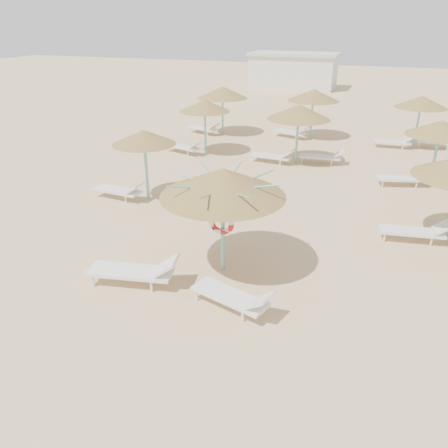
% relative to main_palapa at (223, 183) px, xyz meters
% --- Properties ---
extents(ground, '(120.00, 120.00, 0.00)m').
position_rel_main_palapa_xyz_m(ground, '(0.28, -0.38, -2.51)').
color(ground, tan).
rests_on(ground, ground).
extents(main_palapa, '(3.22, 3.22, 2.89)m').
position_rel_main_palapa_xyz_m(main_palapa, '(0.00, 0.00, 0.00)').
color(main_palapa, '#6AB8B0').
rests_on(main_palapa, ground).
extents(lounger_main_a, '(2.43, 1.15, 0.85)m').
position_rel_main_palapa_xyz_m(lounger_main_a, '(-1.80, -1.49, -2.11)').
color(lounger_main_a, white).
rests_on(lounger_main_a, ground).
extents(lounger_main_b, '(2.14, 1.17, 0.75)m').
position_rel_main_palapa_xyz_m(lounger_main_b, '(0.90, -1.64, -2.16)').
color(lounger_main_b, white).
rests_on(lounger_main_b, ground).
extents(palapa_field, '(20.04, 14.23, 2.72)m').
position_rel_main_palapa_xyz_m(palapa_field, '(2.25, 9.97, -0.20)').
color(palapa_field, '#6AB8B0').
rests_on(palapa_field, ground).
extents(service_hut, '(8.40, 4.40, 3.25)m').
position_rel_main_palapa_xyz_m(service_hut, '(-5.72, 34.62, -0.87)').
color(service_hut, silver).
rests_on(service_hut, ground).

